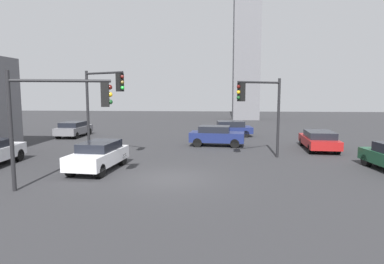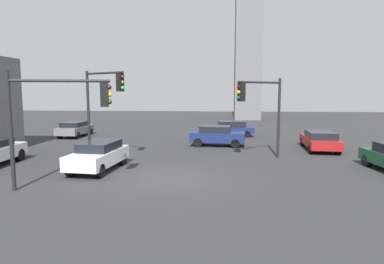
% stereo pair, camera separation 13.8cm
% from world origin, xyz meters
% --- Properties ---
extents(ground_plane, '(104.97, 104.97, 0.00)m').
position_xyz_m(ground_plane, '(0.00, 0.00, 0.00)').
color(ground_plane, '#2D2D30').
extents(traffic_light_0, '(2.70, 2.05, 4.75)m').
position_xyz_m(traffic_light_0, '(4.63, 4.59, 3.38)').
color(traffic_light_0, black).
rests_on(traffic_light_0, ground_plane).
extents(traffic_light_1, '(2.79, 1.76, 5.20)m').
position_xyz_m(traffic_light_1, '(-4.41, 4.21, 3.74)').
color(traffic_light_1, black).
rests_on(traffic_light_1, ground_plane).
extents(traffic_light_2, '(3.91, 1.19, 4.80)m').
position_xyz_m(traffic_light_2, '(-4.12, -1.84, 3.37)').
color(traffic_light_2, black).
rests_on(traffic_light_2, ground_plane).
extents(car_1, '(4.08, 2.13, 1.47)m').
position_xyz_m(car_1, '(2.17, 9.56, 0.78)').
color(car_1, navy).
rests_on(car_1, ground_plane).
extents(car_2, '(2.15, 4.24, 1.44)m').
position_xyz_m(car_2, '(-3.80, 1.45, 0.77)').
color(car_2, silver).
rests_on(car_2, ground_plane).
extents(car_3, '(4.31, 2.26, 1.36)m').
position_xyz_m(car_3, '(3.28, 14.99, 0.71)').
color(car_3, navy).
rests_on(car_3, ground_plane).
extents(car_4, '(2.28, 4.76, 1.30)m').
position_xyz_m(car_4, '(9.18, 8.42, 0.69)').
color(car_4, maroon).
rests_on(car_4, ground_plane).
extents(car_5, '(1.92, 4.20, 1.32)m').
position_xyz_m(car_5, '(-10.39, 13.76, 0.70)').
color(car_5, slate).
rests_on(car_5, ground_plane).
extents(skyline_tower, '(3.63, 3.63, 24.71)m').
position_xyz_m(skyline_tower, '(6.32, 33.83, 12.35)').
color(skyline_tower, slate).
rests_on(skyline_tower, ground_plane).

